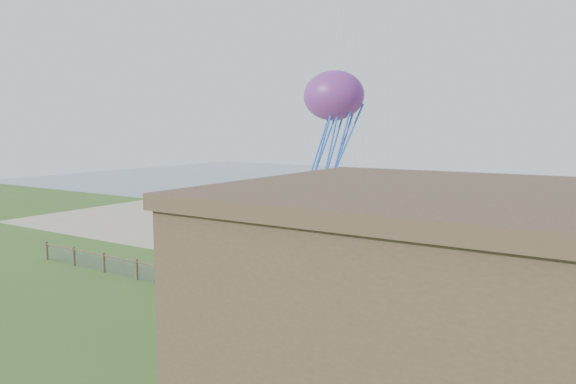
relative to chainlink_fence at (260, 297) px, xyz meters
The scene contains 8 objects.
ground 6.03m from the chainlink_fence, 90.00° to the right, with size 160.00×160.00×0.00m, color #395B1F.
sand_beach 16.01m from the chainlink_fence, 90.00° to the left, with size 72.00×20.00×0.02m, color tan.
ocean 60.00m from the chainlink_fence, 90.00° to the left, with size 160.00×68.00×0.02m, color slate.
chainlink_fence is the anchor object (origin of this frame).
motel 15.06m from the chainlink_fence, 28.30° to the right, with size 15.00×10.00×7.00m, color brown.
motel_deck 13.04m from the chainlink_fence, ahead, with size 15.00×2.00×0.50m, color #50382D.
picnic_table 3.75m from the chainlink_fence, 15.49° to the right, with size 1.93×1.46×0.81m, color #50382D, non-canonical shape.
octopus_kite 13.28m from the chainlink_fence, 96.73° to the left, with size 3.88×2.74×8.00m, color red, non-canonical shape.
Camera 1 is at (14.53, -14.34, 8.85)m, focal length 32.00 mm.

